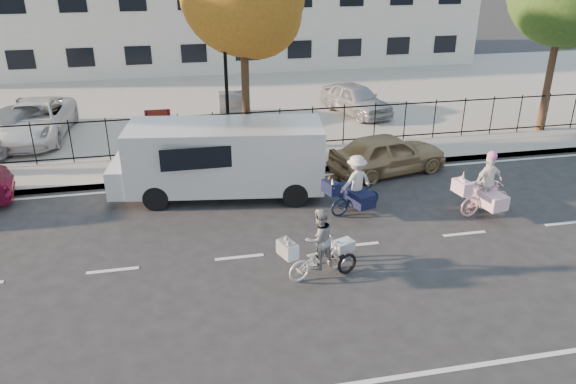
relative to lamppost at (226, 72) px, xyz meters
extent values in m
plane|color=#333334|center=(-0.50, -6.80, -3.11)|extent=(120.00, 120.00, 0.00)
cube|color=#A8A399|center=(-0.50, -1.75, -3.04)|extent=(60.00, 0.10, 0.15)
cube|color=#A8A399|center=(-0.50, -0.70, -3.04)|extent=(60.00, 2.20, 0.15)
cube|color=#A8A399|center=(-0.50, 8.20, -3.04)|extent=(60.00, 15.60, 0.15)
cube|color=silver|center=(-0.50, 18.20, -0.11)|extent=(34.00, 10.00, 6.00)
cylinder|color=black|center=(0.00, 0.00, -0.96)|extent=(0.12, 0.12, 4.00)
sphere|color=white|center=(0.00, 0.00, 1.19)|extent=(0.36, 0.36, 0.36)
cylinder|color=black|center=(-2.70, 0.00, -2.06)|extent=(0.06, 0.06, 1.80)
cylinder|color=black|center=(-2.00, 0.00, -2.06)|extent=(0.06, 0.06, 1.80)
cube|color=#59140F|center=(-2.35, 0.00, -1.46)|extent=(0.85, 0.04, 0.60)
imported|color=white|center=(1.20, -7.94, -2.69)|extent=(1.70, 1.09, 0.85)
imported|color=white|center=(1.20, -7.94, -2.17)|extent=(0.87, 0.77, 1.48)
cube|color=white|center=(0.41, -8.23, -2.17)|extent=(0.44, 0.58, 0.34)
cone|color=white|center=(0.41, -8.12, -1.95)|extent=(0.13, 0.13, 0.17)
cone|color=white|center=(0.41, -8.35, -1.95)|extent=(0.13, 0.13, 0.17)
torus|color=black|center=(1.86, -8.02, -2.85)|extent=(0.52, 0.25, 0.53)
torus|color=black|center=(1.86, -7.37, -2.85)|extent=(0.52, 0.25, 0.53)
cube|color=white|center=(1.86, -7.70, -2.55)|extent=(0.55, 0.47, 0.23)
imported|color=beige|center=(6.59, -5.81, -2.62)|extent=(1.70, 0.76, 0.99)
imported|color=white|center=(6.59, -5.81, -2.12)|extent=(0.97, 0.54, 1.56)
cube|color=#F7BBD0|center=(5.71, -5.97, -2.12)|extent=(0.39, 0.59, 0.36)
cone|color=white|center=(5.71, -5.97, -1.81)|extent=(0.12, 0.12, 0.32)
cube|color=#F7BBD0|center=(6.59, -5.81, -2.57)|extent=(0.77, 1.36, 0.40)
sphere|color=pink|center=(6.59, -5.81, -1.35)|extent=(0.28, 0.28, 0.28)
imported|color=#101B36|center=(3.05, -4.94, -2.68)|extent=(1.74, 1.06, 0.86)
imported|color=silver|center=(3.05, -4.94, -2.15)|extent=(1.10, 0.84, 1.50)
cube|color=black|center=(2.23, -5.21, -2.16)|extent=(0.44, 0.59, 0.34)
cone|color=gold|center=(2.23, -5.04, -1.97)|extent=(0.11, 0.23, 0.31)
cone|color=gold|center=(2.23, -5.39, -1.97)|extent=(0.11, 0.23, 0.31)
cube|color=black|center=(3.05, -4.94, -2.59)|extent=(0.89, 1.34, 0.38)
cube|color=silver|center=(-0.39, -3.00, -1.85)|extent=(5.93, 2.90, 1.90)
cube|color=silver|center=(-3.49, -3.00, -2.38)|extent=(0.82, 2.11, 0.84)
cylinder|color=black|center=(-2.39, -3.93, -2.74)|extent=(0.77, 0.38, 0.74)
cylinder|color=black|center=(-2.39, -2.07, -2.74)|extent=(0.77, 0.38, 0.74)
cylinder|color=black|center=(1.61, -3.93, -2.74)|extent=(0.77, 0.38, 0.74)
cylinder|color=black|center=(1.61, -2.07, -2.74)|extent=(0.77, 0.38, 0.74)
imported|color=tan|center=(5.01, -2.30, -2.44)|extent=(4.23, 2.42, 1.35)
imported|color=#93969A|center=(-7.84, 2.88, -2.34)|extent=(2.98, 4.60, 1.24)
imported|color=white|center=(-7.03, 3.43, -2.26)|extent=(2.58, 5.15, 1.40)
imported|color=#515559|center=(0.65, 3.96, -2.38)|extent=(1.51, 3.65, 1.17)
imported|color=#AAACB1|center=(5.98, 4.13, -2.31)|extent=(2.71, 4.12, 1.31)
cylinder|color=#442D1D|center=(0.73, 0.69, -0.68)|extent=(0.28, 0.28, 4.86)
sphere|color=#9F6219|center=(1.23, 0.89, 1.75)|extent=(3.06, 3.06, 3.06)
cylinder|color=#442D1D|center=(12.57, 0.50, -0.71)|extent=(0.28, 0.28, 4.81)
sphere|color=#385B1E|center=(13.07, 0.70, 1.69)|extent=(3.02, 3.02, 3.02)
camera|label=1|loc=(-1.72, -18.69, 3.99)|focal=35.00mm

